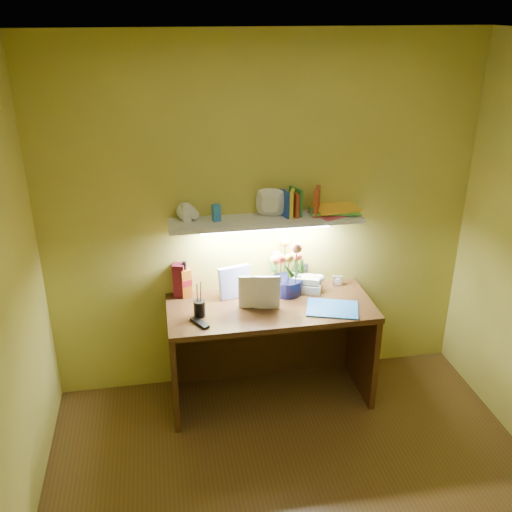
{
  "coord_description": "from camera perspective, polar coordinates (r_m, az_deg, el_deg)",
  "views": [
    {
      "loc": [
        -0.69,
        -2.12,
        2.63
      ],
      "look_at": [
        -0.08,
        1.35,
        1.06
      ],
      "focal_mm": 40.0,
      "sensor_mm": 36.0,
      "label": 1
    }
  ],
  "objects": [
    {
      "name": "desk",
      "position": [
        4.08,
        1.43,
        -9.59
      ],
      "size": [
        1.4,
        0.6,
        0.75
      ],
      "primitive_type": "cube",
      "color": "#37170F",
      "rests_on": "ground"
    },
    {
      "name": "flower_bouquet",
      "position": [
        3.97,
        3.12,
        -1.19
      ],
      "size": [
        0.31,
        0.31,
        0.39
      ],
      "primitive_type": null,
      "rotation": [
        0.0,
        0.0,
        -0.36
      ],
      "color": "#0E103C",
      "rests_on": "desk"
    },
    {
      "name": "telephone",
      "position": [
        4.07,
        5.04,
        -2.59
      ],
      "size": [
        0.26,
        0.23,
        0.13
      ],
      "primitive_type": null,
      "rotation": [
        0.0,
        0.0,
        -0.38
      ],
      "color": "beige",
      "rests_on": "desk"
    },
    {
      "name": "desk_clock",
      "position": [
        4.18,
        8.13,
        -2.44
      ],
      "size": [
        0.08,
        0.04,
        0.07
      ],
      "primitive_type": "cube",
      "rotation": [
        0.0,
        0.0,
        -0.13
      ],
      "color": "silver",
      "rests_on": "desk"
    },
    {
      "name": "whisky_bottle",
      "position": [
        3.97,
        -7.09,
        -2.31
      ],
      "size": [
        0.09,
        0.09,
        0.26
      ],
      "primitive_type": null,
      "rotation": [
        0.0,
        0.0,
        0.33
      ],
      "color": "#B56012",
      "rests_on": "desk"
    },
    {
      "name": "whisky_box",
      "position": [
        3.98,
        -7.68,
        -2.41
      ],
      "size": [
        0.1,
        0.1,
        0.24
      ],
      "primitive_type": "cube",
      "rotation": [
        0.0,
        0.0,
        -0.24
      ],
      "color": "#530F1C",
      "rests_on": "desk"
    },
    {
      "name": "pen_cup",
      "position": [
        3.73,
        -5.7,
        -4.73
      ],
      "size": [
        0.09,
        0.09,
        0.19
      ],
      "primitive_type": "cylinder",
      "rotation": [
        0.0,
        0.0,
        -0.17
      ],
      "color": "black",
      "rests_on": "desk"
    },
    {
      "name": "art_card",
      "position": [
        3.95,
        -2.15,
        -2.6
      ],
      "size": [
        0.23,
        0.1,
        0.22
      ],
      "primitive_type": null,
      "rotation": [
        0.0,
        0.0,
        0.25
      ],
      "color": "white",
      "rests_on": "desk"
    },
    {
      "name": "tv_remote",
      "position": [
        3.68,
        -5.65,
        -6.66
      ],
      "size": [
        0.12,
        0.16,
        0.02
      ],
      "primitive_type": "cube",
      "rotation": [
        0.0,
        0.0,
        0.54
      ],
      "color": "black",
      "rests_on": "desk"
    },
    {
      "name": "blue_folder",
      "position": [
        3.87,
        7.65,
        -5.22
      ],
      "size": [
        0.4,
        0.34,
        0.01
      ],
      "primitive_type": "cube",
      "rotation": [
        0.0,
        0.0,
        -0.32
      ],
      "color": "blue",
      "rests_on": "desk"
    },
    {
      "name": "desk_book_a",
      "position": [
        3.8,
        -1.78,
        -3.62
      ],
      "size": [
        0.18,
        0.06,
        0.23
      ],
      "primitive_type": "imported",
      "rotation": [
        0.0,
        0.0,
        -0.22
      ],
      "color": "white",
      "rests_on": "desk"
    },
    {
      "name": "desk_book_b",
      "position": [
        3.79,
        -0.22,
        -3.64
      ],
      "size": [
        0.17,
        0.06,
        0.24
      ],
      "primitive_type": "imported",
      "rotation": [
        0.0,
        0.0,
        -0.22
      ],
      "color": "white",
      "rests_on": "desk"
    },
    {
      "name": "wall_shelf",
      "position": [
        3.81,
        1.5,
        4.08
      ],
      "size": [
        1.31,
        0.32,
        0.22
      ],
      "color": "white",
      "rests_on": "ground"
    }
  ]
}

